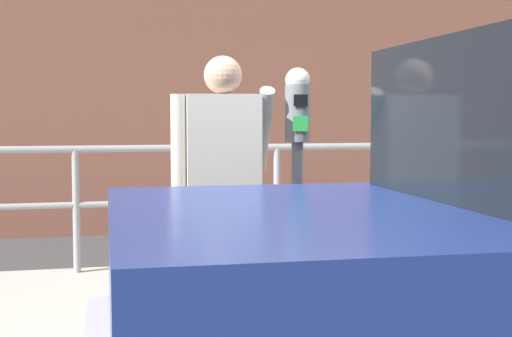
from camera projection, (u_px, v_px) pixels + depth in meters
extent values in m
cube|color=#ADA8A0|center=(312.00, 301.00, 5.33)|extent=(36.00, 2.44, 0.15)
cylinder|color=slate|center=(297.00, 237.00, 4.31)|extent=(0.07, 0.07, 1.15)
cylinder|color=slate|center=(298.00, 113.00, 4.25)|extent=(0.15, 0.15, 0.34)
sphere|color=silver|center=(298.00, 80.00, 4.24)|extent=(0.15, 0.15, 0.15)
cube|color=black|center=(301.00, 100.00, 4.17)|extent=(0.08, 0.01, 0.07)
cube|color=green|center=(301.00, 124.00, 4.18)|extent=(0.09, 0.01, 0.09)
cylinder|color=black|center=(207.00, 269.00, 4.20)|extent=(0.15, 0.15, 0.82)
cylinder|color=black|center=(240.00, 268.00, 4.23)|extent=(0.15, 0.15, 0.82)
cube|color=beige|center=(223.00, 147.00, 4.16)|extent=(0.44, 0.25, 0.61)
sphere|color=tan|center=(223.00, 75.00, 4.13)|extent=(0.22, 0.22, 0.22)
cylinder|color=beige|center=(179.00, 145.00, 4.12)|extent=(0.09, 0.09, 0.58)
cylinder|color=beige|center=(263.00, 131.00, 4.34)|extent=(0.12, 0.41, 0.53)
cylinder|color=gray|center=(277.00, 147.00, 6.27)|extent=(24.00, 0.06, 0.06)
cylinder|color=gray|center=(277.00, 200.00, 6.30)|extent=(24.00, 0.05, 0.05)
cylinder|color=gray|center=(76.00, 211.00, 5.93)|extent=(0.06, 0.06, 1.03)
cylinder|color=gray|center=(277.00, 205.00, 6.31)|extent=(0.06, 0.06, 1.03)
cylinder|color=gray|center=(455.00, 200.00, 6.68)|extent=(0.06, 0.06, 1.03)
cube|color=brown|center=(219.00, 104.00, 9.13)|extent=(32.00, 0.50, 3.18)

